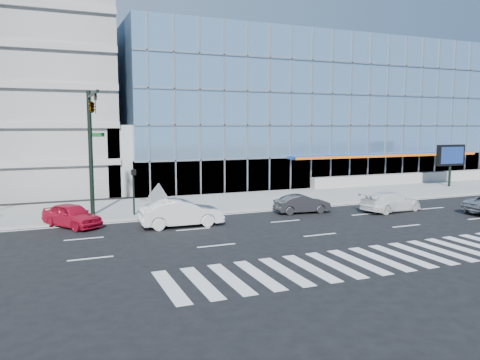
% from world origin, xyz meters
% --- Properties ---
extents(ground, '(160.00, 160.00, 0.00)m').
position_xyz_m(ground, '(0.00, 0.00, 0.00)').
color(ground, black).
rests_on(ground, ground).
extents(sidewalk, '(120.00, 8.00, 0.15)m').
position_xyz_m(sidewalk, '(0.00, 8.00, 0.07)').
color(sidewalk, gray).
rests_on(sidewalk, ground).
extents(theatre_building, '(42.00, 26.00, 15.00)m').
position_xyz_m(theatre_building, '(14.00, 26.00, 7.50)').
color(theatre_building, '#7DA7D0').
rests_on(theatre_building, ground).
extents(ramp_block, '(6.00, 8.00, 6.00)m').
position_xyz_m(ramp_block, '(-6.00, 18.00, 3.00)').
color(ramp_block, gray).
rests_on(ramp_block, ground).
extents(retaining_wall, '(30.00, 0.80, 1.00)m').
position_xyz_m(retaining_wall, '(24.00, 11.60, 0.65)').
color(retaining_wall, gray).
rests_on(retaining_wall, sidewalk).
extents(traffic_signal, '(1.14, 5.74, 8.00)m').
position_xyz_m(traffic_signal, '(-11.00, 4.57, 6.16)').
color(traffic_signal, black).
rests_on(traffic_signal, sidewalk).
extents(ped_signal_post, '(0.30, 0.33, 3.00)m').
position_xyz_m(ped_signal_post, '(-8.50, 4.94, 2.14)').
color(ped_signal_post, black).
rests_on(ped_signal_post, sidewalk).
extents(marquee_sign, '(3.20, 0.43, 4.00)m').
position_xyz_m(marquee_sign, '(22.00, 7.99, 3.07)').
color(marquee_sign, black).
rests_on(marquee_sign, sidewalk).
extents(white_suv, '(4.92, 2.48, 1.37)m').
position_xyz_m(white_suv, '(8.38, 0.20, 0.68)').
color(white_suv, white).
rests_on(white_suv, ground).
extents(white_sedan, '(4.96, 1.86, 1.62)m').
position_xyz_m(white_sedan, '(-6.42, 1.04, 0.81)').
color(white_sedan, silver).
rests_on(white_sedan, ground).
extents(dark_sedan, '(3.93, 1.73, 1.26)m').
position_xyz_m(dark_sedan, '(2.38, 2.04, 0.63)').
color(dark_sedan, black).
rests_on(dark_sedan, ground).
extents(red_sedan, '(3.63, 4.36, 1.40)m').
position_xyz_m(red_sedan, '(-12.42, 3.33, 0.70)').
color(red_sedan, '#B70E28').
rests_on(red_sedan, ground).
extents(tilted_panel, '(1.56, 1.06, 1.83)m').
position_xyz_m(tilted_panel, '(-6.60, 6.38, 1.06)').
color(tilted_panel, '#A0A0A0').
rests_on(tilted_panel, sidewalk).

